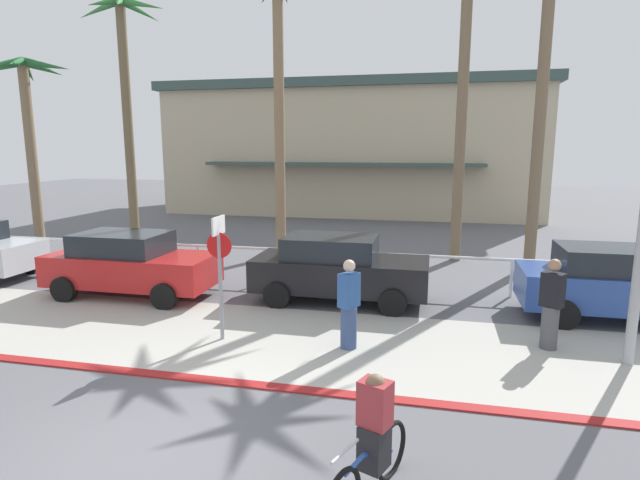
{
  "coord_description": "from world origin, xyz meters",
  "views": [
    {
      "loc": [
        3.51,
        -5.25,
        3.91
      ],
      "look_at": [
        0.97,
        6.0,
        1.79
      ],
      "focal_mm": 28.6,
      "sensor_mm": 36.0,
      "label": 1
    }
  ],
  "objects_px": {
    "palm_tree_3": "(277,54)",
    "pedestrian_1": "(551,308)",
    "stop_sign_bike_lane": "(220,260)",
    "palm_tree_2": "(125,73)",
    "palm_tree_4": "(466,39)",
    "car_black_2": "(338,268)",
    "car_blue_3": "(620,283)",
    "cyclist_blue_0": "(372,441)",
    "palm_tree_1": "(27,111)",
    "palm_tree_5": "(547,29)",
    "car_red_1": "(130,264)",
    "pedestrian_0": "(349,308)"
  },
  "relations": [
    {
      "from": "palm_tree_1",
      "to": "car_red_1",
      "type": "distance_m",
      "value": 8.65
    },
    {
      "from": "stop_sign_bike_lane",
      "to": "palm_tree_2",
      "type": "relative_size",
      "value": 0.27
    },
    {
      "from": "stop_sign_bike_lane",
      "to": "car_blue_3",
      "type": "distance_m",
      "value": 8.92
    },
    {
      "from": "car_blue_3",
      "to": "pedestrian_1",
      "type": "xyz_separation_m",
      "value": [
        -1.89,
        -2.16,
        -0.02
      ]
    },
    {
      "from": "palm_tree_5",
      "to": "car_black_2",
      "type": "xyz_separation_m",
      "value": [
        -5.42,
        -4.91,
        -6.52
      ]
    },
    {
      "from": "palm_tree_4",
      "to": "car_red_1",
      "type": "relative_size",
      "value": 2.26
    },
    {
      "from": "car_blue_3",
      "to": "cyclist_blue_0",
      "type": "height_order",
      "value": "car_blue_3"
    },
    {
      "from": "palm_tree_4",
      "to": "palm_tree_5",
      "type": "bearing_deg",
      "value": -16.95
    },
    {
      "from": "palm_tree_3",
      "to": "palm_tree_5",
      "type": "distance_m",
      "value": 8.5
    },
    {
      "from": "car_blue_3",
      "to": "pedestrian_0",
      "type": "xyz_separation_m",
      "value": [
        -5.71,
        -2.99,
        -0.03
      ]
    },
    {
      "from": "palm_tree_4",
      "to": "car_black_2",
      "type": "xyz_separation_m",
      "value": [
        -3.11,
        -5.61,
        -6.49
      ]
    },
    {
      "from": "car_black_2",
      "to": "cyclist_blue_0",
      "type": "xyz_separation_m",
      "value": [
        1.75,
        -7.25,
        -0.18
      ]
    },
    {
      "from": "palm_tree_1",
      "to": "palm_tree_5",
      "type": "xyz_separation_m",
      "value": [
        17.23,
        1.59,
        2.24
      ]
    },
    {
      "from": "pedestrian_1",
      "to": "palm_tree_5",
      "type": "bearing_deg",
      "value": 83.46
    },
    {
      "from": "palm_tree_2",
      "to": "stop_sign_bike_lane",
      "type": "bearing_deg",
      "value": -49.46
    },
    {
      "from": "palm_tree_1",
      "to": "palm_tree_3",
      "type": "xyz_separation_m",
      "value": [
        8.74,
        1.64,
        1.87
      ]
    },
    {
      "from": "palm_tree_2",
      "to": "car_red_1",
      "type": "xyz_separation_m",
      "value": [
        3.88,
        -6.35,
        -5.78
      ]
    },
    {
      "from": "palm_tree_1",
      "to": "palm_tree_2",
      "type": "relative_size",
      "value": 0.74
    },
    {
      "from": "palm_tree_2",
      "to": "palm_tree_5",
      "type": "relative_size",
      "value": 0.94
    },
    {
      "from": "stop_sign_bike_lane",
      "to": "cyclist_blue_0",
      "type": "relative_size",
      "value": 1.5
    },
    {
      "from": "palm_tree_1",
      "to": "palm_tree_5",
      "type": "height_order",
      "value": "palm_tree_5"
    },
    {
      "from": "palm_tree_2",
      "to": "car_blue_3",
      "type": "height_order",
      "value": "palm_tree_2"
    },
    {
      "from": "palm_tree_1",
      "to": "car_red_1",
      "type": "relative_size",
      "value": 1.59
    },
    {
      "from": "palm_tree_1",
      "to": "palm_tree_3",
      "type": "relative_size",
      "value": 0.73
    },
    {
      "from": "stop_sign_bike_lane",
      "to": "palm_tree_2",
      "type": "distance_m",
      "value": 12.6
    },
    {
      "from": "palm_tree_4",
      "to": "cyclist_blue_0",
      "type": "bearing_deg",
      "value": -96.0
    },
    {
      "from": "car_black_2",
      "to": "pedestrian_0",
      "type": "distance_m",
      "value": 3.14
    },
    {
      "from": "palm_tree_3",
      "to": "car_blue_3",
      "type": "xyz_separation_m",
      "value": [
        9.57,
        -5.01,
        -6.15
      ]
    },
    {
      "from": "palm_tree_3",
      "to": "pedestrian_1",
      "type": "height_order",
      "value": "palm_tree_3"
    },
    {
      "from": "palm_tree_4",
      "to": "pedestrian_1",
      "type": "relative_size",
      "value": 5.49
    },
    {
      "from": "stop_sign_bike_lane",
      "to": "palm_tree_4",
      "type": "distance_m",
      "value": 11.55
    },
    {
      "from": "palm_tree_4",
      "to": "palm_tree_2",
      "type": "bearing_deg",
      "value": 179.84
    },
    {
      "from": "palm_tree_5",
      "to": "palm_tree_3",
      "type": "bearing_deg",
      "value": 179.61
    },
    {
      "from": "palm_tree_4",
      "to": "car_blue_3",
      "type": "distance_m",
      "value": 9.25
    },
    {
      "from": "palm_tree_1",
      "to": "car_black_2",
      "type": "xyz_separation_m",
      "value": [
        11.81,
        -3.32,
        -4.27
      ]
    },
    {
      "from": "car_black_2",
      "to": "car_blue_3",
      "type": "xyz_separation_m",
      "value": [
        6.5,
        -0.05,
        0.0
      ]
    },
    {
      "from": "car_blue_3",
      "to": "palm_tree_1",
      "type": "bearing_deg",
      "value": 169.58
    },
    {
      "from": "car_black_2",
      "to": "car_red_1",
      "type": "bearing_deg",
      "value": -172.62
    },
    {
      "from": "car_red_1",
      "to": "palm_tree_1",
      "type": "bearing_deg",
      "value": 147.61
    },
    {
      "from": "palm_tree_5",
      "to": "pedestrian_1",
      "type": "xyz_separation_m",
      "value": [
        -0.81,
        -7.11,
        -6.54
      ]
    },
    {
      "from": "stop_sign_bike_lane",
      "to": "cyclist_blue_0",
      "type": "distance_m",
      "value": 5.53
    },
    {
      "from": "car_black_2",
      "to": "palm_tree_3",
      "type": "bearing_deg",
      "value": 121.77
    },
    {
      "from": "pedestrian_0",
      "to": "car_blue_3",
      "type": "bearing_deg",
      "value": 27.62
    },
    {
      "from": "palm_tree_2",
      "to": "cyclist_blue_0",
      "type": "distance_m",
      "value": 18.03
    },
    {
      "from": "palm_tree_2",
      "to": "car_black_2",
      "type": "bearing_deg",
      "value": -31.14
    },
    {
      "from": "palm_tree_1",
      "to": "pedestrian_0",
      "type": "bearing_deg",
      "value": -26.78
    },
    {
      "from": "car_blue_3",
      "to": "pedestrian_0",
      "type": "relative_size",
      "value": 2.46
    },
    {
      "from": "stop_sign_bike_lane",
      "to": "palm_tree_3",
      "type": "xyz_separation_m",
      "value": [
        -1.25,
        8.11,
        5.34
      ]
    },
    {
      "from": "palm_tree_2",
      "to": "car_blue_3",
      "type": "distance_m",
      "value": 17.8
    },
    {
      "from": "stop_sign_bike_lane",
      "to": "palm_tree_3",
      "type": "relative_size",
      "value": 0.27
    }
  ]
}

